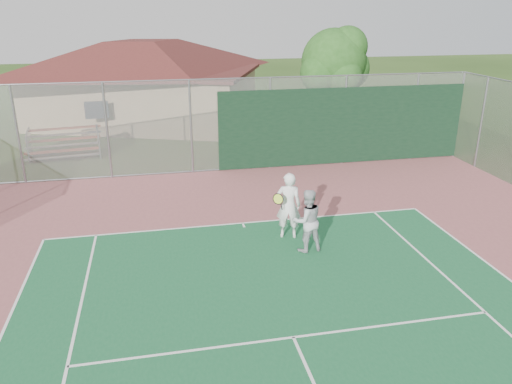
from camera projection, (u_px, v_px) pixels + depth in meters
back_fence at (273, 126)px, 19.06m from camera, size 20.08×0.11×3.53m
clubhouse at (144, 74)px, 26.58m from camera, size 13.92×11.61×5.13m
bleachers at (64, 142)px, 21.05m from camera, size 3.08×2.01×1.09m
tree at (335, 63)px, 24.11m from camera, size 3.69×3.49×5.14m
player_white_front at (288, 206)px, 13.40m from camera, size 0.91×0.74×1.84m
player_grey_back at (307, 221)px, 12.66m from camera, size 0.88×0.73×1.66m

